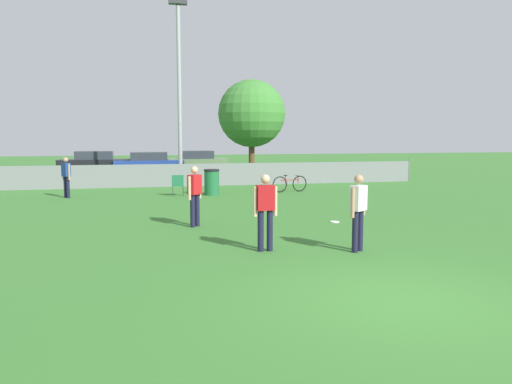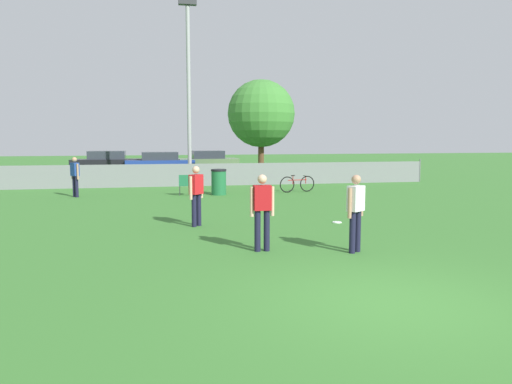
% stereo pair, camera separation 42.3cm
% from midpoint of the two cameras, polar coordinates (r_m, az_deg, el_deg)
% --- Properties ---
extents(ground_plane, '(120.00, 120.00, 0.00)m').
position_cam_midpoint_polar(ground_plane, '(7.76, 15.34, -12.08)').
color(ground_plane, '#38722D').
extents(fence_backline, '(21.14, 0.07, 1.21)m').
position_cam_midpoint_polar(fence_backline, '(24.77, -4.98, 2.00)').
color(fence_backline, gray).
rests_on(fence_backline, ground_plane).
extents(light_pole, '(0.90, 0.36, 9.26)m').
position_cam_midpoint_polar(light_pole, '(26.19, -9.25, 12.81)').
color(light_pole, '#9E9EA3').
rests_on(light_pole, ground_plane).
extents(tree_near_pole, '(3.65, 3.65, 5.49)m').
position_cam_midpoint_polar(tree_near_pole, '(27.34, -0.95, 8.94)').
color(tree_near_pole, brown).
rests_on(tree_near_pole, ground_plane).
extents(player_defender_red, '(0.52, 0.23, 1.64)m').
position_cam_midpoint_polar(player_defender_red, '(10.50, -0.09, -1.80)').
color(player_defender_red, '#191933').
rests_on(player_defender_red, ground_plane).
extents(player_thrower_red, '(0.41, 0.41, 1.64)m').
position_cam_midpoint_polar(player_thrower_red, '(13.50, -7.92, -0.04)').
color(player_thrower_red, '#191933').
rests_on(player_thrower_red, ground_plane).
extents(player_receiver_white, '(0.45, 0.39, 1.64)m').
position_cam_midpoint_polar(player_receiver_white, '(10.63, 10.49, -1.81)').
color(player_receiver_white, '#191933').
rests_on(player_receiver_white, ground_plane).
extents(spectator_in_blue, '(0.39, 0.42, 1.61)m').
position_cam_midpoint_polar(spectator_in_blue, '(21.17, -21.41, 1.82)').
color(spectator_in_blue, '#191933').
rests_on(spectator_in_blue, ground_plane).
extents(frisbee_disc, '(0.27, 0.27, 0.03)m').
position_cam_midpoint_polar(frisbee_disc, '(14.32, 8.14, -3.39)').
color(frisbee_disc, white).
rests_on(frisbee_disc, ground_plane).
extents(folding_chair_sideline, '(0.51, 0.51, 0.86)m').
position_cam_midpoint_polar(folding_chair_sideline, '(20.72, -9.52, 0.92)').
color(folding_chair_sideline, '#333338').
rests_on(folding_chair_sideline, ground_plane).
extents(bicycle_sideline, '(1.66, 0.48, 0.75)m').
position_cam_midpoint_polar(bicycle_sideline, '(21.91, 3.34, 0.95)').
color(bicycle_sideline, black).
rests_on(bicycle_sideline, ground_plane).
extents(trash_bin, '(0.64, 0.64, 1.07)m').
position_cam_midpoint_polar(trash_bin, '(20.83, -5.66, 1.14)').
color(trash_bin, '#1E6638').
rests_on(trash_bin, ground_plane).
extents(parked_car_dark, '(4.59, 1.70, 1.47)m').
position_cam_midpoint_polar(parked_car_dark, '(34.56, -18.28, 3.20)').
color(parked_car_dark, black).
rests_on(parked_car_dark, ground_plane).
extents(parked_car_blue, '(4.53, 1.99, 1.41)m').
position_cam_midpoint_polar(parked_car_blue, '(33.56, -12.55, 3.23)').
color(parked_car_blue, black).
rests_on(parked_car_blue, ground_plane).
extents(parked_car_olive, '(4.15, 1.94, 1.47)m').
position_cam_midpoint_polar(parked_car_olive, '(34.40, -7.13, 3.46)').
color(parked_car_olive, black).
rests_on(parked_car_olive, ground_plane).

